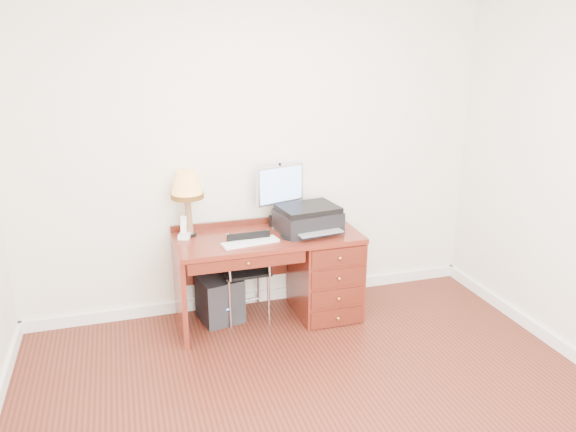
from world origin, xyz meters
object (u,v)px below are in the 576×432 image
object	(u,v)px
printer	(308,219)
phone	(184,232)
desk	(305,269)
equipment_box	(220,299)
chair	(246,265)
monitor	(281,188)
leg_lamp	(187,189)

from	to	relation	value
printer	phone	world-z (taller)	printer
desk	equipment_box	world-z (taller)	desk
printer	equipment_box	world-z (taller)	printer
printer	chair	xyz separation A→B (m)	(-0.53, 0.03, -0.36)
desk	printer	world-z (taller)	printer
printer	chair	world-z (taller)	printer
monitor	phone	bearing A→B (deg)	169.09
equipment_box	monitor	bearing A→B (deg)	0.90
leg_lamp	chair	distance (m)	0.79
monitor	equipment_box	world-z (taller)	monitor
leg_lamp	equipment_box	distance (m)	0.98
monitor	phone	distance (m)	0.89
printer	phone	distance (m)	1.01
chair	equipment_box	distance (m)	0.38
desk	monitor	xyz separation A→B (m)	(-0.14, 0.22, 0.66)
leg_lamp	chair	world-z (taller)	leg_lamp
phone	chair	world-z (taller)	phone
monitor	leg_lamp	world-z (taller)	leg_lamp
leg_lamp	phone	world-z (taller)	leg_lamp
monitor	equipment_box	xyz separation A→B (m)	(-0.58, -0.13, -0.89)
chair	monitor	bearing A→B (deg)	26.54
leg_lamp	chair	size ratio (longest dim) A/B	0.65
printer	chair	bearing A→B (deg)	169.04
printer	leg_lamp	size ratio (longest dim) A/B	1.00
desk	phone	size ratio (longest dim) A/B	8.02
monitor	phone	world-z (taller)	monitor
desk	monitor	distance (m)	0.72
chair	equipment_box	world-z (taller)	chair
equipment_box	leg_lamp	bearing A→B (deg)	147.94
monitor	chair	xyz separation A→B (m)	(-0.36, -0.19, -0.58)
chair	equipment_box	bearing A→B (deg)	162.31
phone	desk	bearing A→B (deg)	12.82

